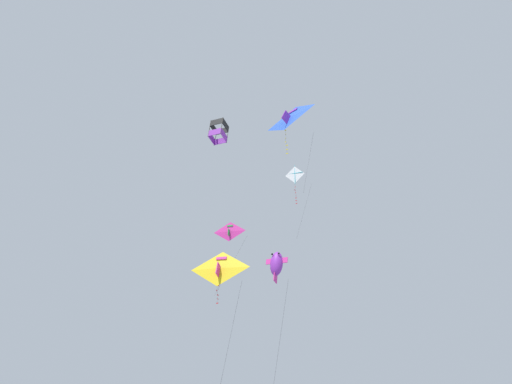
# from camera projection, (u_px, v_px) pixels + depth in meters

# --- Properties ---
(kite_delta_near_right) EXTENTS (2.42, 2.70, 10.28)m
(kite_delta_near_right) POSITION_uv_depth(u_px,v_px,m) (220.00, 269.00, 24.17)
(kite_delta_near_right) COLOR yellow
(kite_delta_highest) EXTENTS (4.44, 3.51, 8.69)m
(kite_delta_highest) POSITION_uv_depth(u_px,v_px,m) (289.00, 118.00, 31.97)
(kite_delta_highest) COLOR blue
(kite_box_low_drifter) EXTENTS (1.95, 1.81, 2.09)m
(kite_box_low_drifter) POSITION_uv_depth(u_px,v_px,m) (219.00, 131.00, 34.58)
(kite_box_low_drifter) COLOR black
(kite_fish_near_left) EXTENTS (1.66, 1.30, 7.91)m
(kite_fish_near_left) POSITION_uv_depth(u_px,v_px,m) (276.00, 264.00, 24.65)
(kite_fish_near_left) COLOR purple
(kite_delta_mid_left) EXTENTS (2.30, 2.85, 7.11)m
(kite_delta_mid_left) POSITION_uv_depth(u_px,v_px,m) (229.00, 232.00, 38.69)
(kite_delta_mid_left) COLOR #DB2D93
(kite_diamond_far_centre) EXTENTS (2.20, 2.48, 8.53)m
(kite_diamond_far_centre) POSITION_uv_depth(u_px,v_px,m) (295.00, 175.00, 41.11)
(kite_diamond_far_centre) COLOR white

